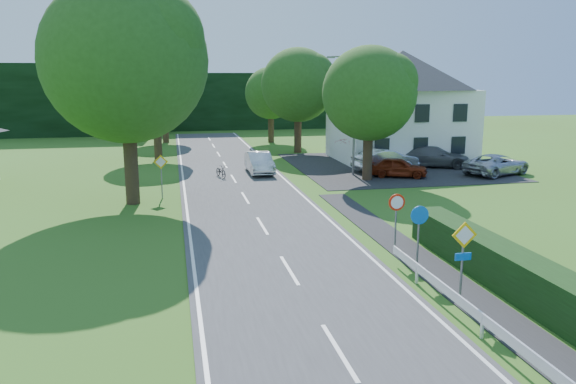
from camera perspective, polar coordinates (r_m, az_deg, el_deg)
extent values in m
cube|color=#3B3B3E|center=(27.28, -3.29, -2.40)|extent=(7.00, 80.00, 0.04)
cube|color=black|center=(42.77, 10.21, 2.60)|extent=(14.00, 16.00, 0.04)
cube|color=white|center=(27.02, -10.13, -2.66)|extent=(0.12, 80.00, 0.01)
cube|color=white|center=(27.91, 3.32, -2.03)|extent=(0.12, 80.00, 0.01)
cube|color=black|center=(73.21, -2.37, 9.25)|extent=(30.00, 5.00, 7.00)
cube|color=white|center=(45.94, 11.28, 6.68)|extent=(10.00, 8.00, 5.60)
pyramid|color=#27282D|center=(45.78, 11.50, 12.04)|extent=(10.60, 8.40, 3.00)
cylinder|color=slate|center=(38.21, 6.76, 7.64)|extent=(0.16, 0.16, 8.00)
cylinder|color=slate|center=(37.89, 5.72, 13.54)|extent=(1.70, 0.10, 0.10)
cube|color=slate|center=(37.63, 4.37, 13.50)|extent=(0.50, 0.18, 0.12)
cylinder|color=slate|center=(17.22, 17.24, -7.36)|extent=(0.07, 0.07, 2.40)
cube|color=yellow|center=(16.90, 17.49, -4.19)|extent=(0.78, 0.04, 0.78)
cube|color=white|center=(16.90, 17.49, -4.19)|extent=(0.57, 0.05, 0.57)
cube|color=blue|center=(17.09, 17.36, -6.29)|extent=(0.50, 0.04, 0.22)
cylinder|color=slate|center=(19.79, 13.06, -4.95)|extent=(0.07, 0.07, 2.20)
cylinder|color=blue|center=(19.52, 13.23, -2.30)|extent=(0.64, 0.04, 0.64)
cylinder|color=slate|center=(21.55, 10.86, -3.48)|extent=(0.07, 0.07, 2.20)
cylinder|color=red|center=(21.30, 10.99, -1.03)|extent=(0.64, 0.04, 0.64)
cylinder|color=white|center=(21.28, 11.01, -1.04)|extent=(0.48, 0.04, 0.48)
cylinder|color=slate|center=(31.69, -12.73, 1.31)|extent=(0.07, 0.07, 2.20)
cube|color=yellow|center=(31.51, -12.81, 3.00)|extent=(0.78, 0.04, 0.78)
cube|color=white|center=(31.51, -12.81, 3.00)|extent=(0.57, 0.05, 0.57)
imported|color=silver|center=(38.88, -2.93, 2.99)|extent=(1.58, 4.45, 1.46)
imported|color=black|center=(37.56, -6.82, 2.15)|extent=(0.99, 1.74, 0.86)
imported|color=maroon|center=(38.13, 11.11, 2.49)|extent=(4.14, 2.89, 1.31)
imported|color=silver|center=(40.41, 9.87, 3.24)|extent=(5.00, 2.60, 1.57)
imported|color=#55565B|center=(42.99, 14.56, 3.53)|extent=(5.77, 4.14, 1.55)
imported|color=#B9B9C1|center=(40.87, 20.47, 2.65)|extent=(5.56, 4.08, 1.40)
imported|color=#AA0D25|center=(42.63, 6.17, 4.13)|extent=(2.65, 2.69, 2.08)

